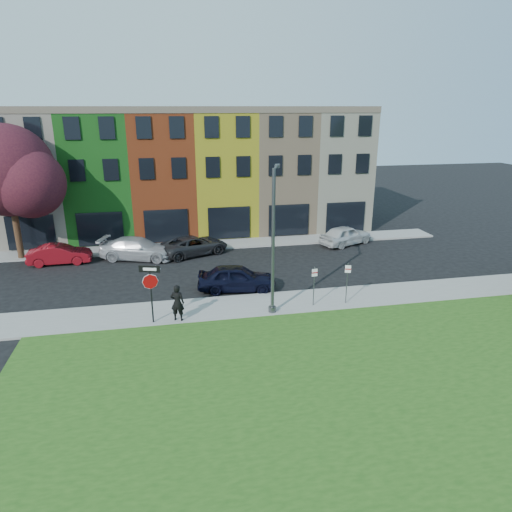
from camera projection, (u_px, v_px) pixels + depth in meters
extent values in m
plane|color=black|center=(276.00, 331.00, 22.39)|extent=(120.00, 120.00, 0.00)
cube|color=gray|center=(298.00, 302.00, 25.54)|extent=(40.00, 3.00, 0.12)
cube|color=gray|center=(194.00, 246.00, 35.79)|extent=(40.00, 2.40, 0.12)
cube|color=#214A15|center=(505.00, 380.00, 18.27)|extent=(40.00, 16.00, 0.10)
cube|color=beige|center=(41.00, 176.00, 37.79)|extent=(5.00, 10.00, 10.00)
cube|color=#237D22|center=(103.00, 174.00, 38.72)|extent=(5.00, 10.00, 10.00)
cube|color=#A23D1B|center=(163.00, 173.00, 39.65)|extent=(5.00, 10.00, 10.00)
cube|color=yellow|center=(220.00, 171.00, 40.58)|extent=(5.00, 10.00, 10.00)
cube|color=tan|center=(275.00, 170.00, 41.51)|extent=(5.00, 10.00, 10.00)
cube|color=beige|center=(327.00, 168.00, 42.44)|extent=(5.00, 10.00, 10.00)
cube|color=black|center=(198.00, 224.00, 36.50)|extent=(30.00, 0.12, 2.60)
cylinder|color=black|center=(151.00, 295.00, 22.57)|extent=(0.08, 0.08, 2.94)
cylinder|color=silver|center=(150.00, 281.00, 22.32)|extent=(0.77, 0.25, 0.79)
cylinder|color=#8B0708|center=(150.00, 282.00, 22.30)|extent=(0.73, 0.23, 0.75)
cube|color=black|center=(149.00, 269.00, 22.12)|extent=(1.02, 0.33, 0.34)
cube|color=silver|center=(149.00, 269.00, 22.09)|extent=(0.64, 0.20, 0.14)
imported|color=black|center=(177.00, 303.00, 22.96)|extent=(0.97, 0.87, 1.91)
imported|color=black|center=(237.00, 278.00, 27.09)|extent=(3.22, 5.17, 1.58)
imported|color=maroon|center=(60.00, 254.00, 31.72)|extent=(1.74, 4.30, 1.38)
imported|color=#A7A7AC|center=(138.00, 249.00, 32.70)|extent=(5.17, 6.57, 1.55)
imported|color=black|center=(194.00, 245.00, 33.73)|extent=(5.80, 6.65, 1.40)
imported|color=silver|center=(346.00, 235.00, 36.15)|extent=(5.13, 5.85, 1.54)
cylinder|color=#494C4E|center=(273.00, 244.00, 23.00)|extent=(0.18, 0.18, 7.55)
cylinder|color=#494C4E|center=(272.00, 309.00, 24.13)|extent=(0.40, 0.40, 0.30)
cylinder|color=#494C4E|center=(276.00, 168.00, 22.79)|extent=(0.74, 1.94, 0.12)
cube|color=#494C4E|center=(277.00, 166.00, 23.84)|extent=(0.41, 0.60, 0.16)
cylinder|color=#494C4E|center=(314.00, 286.00, 24.66)|extent=(0.05, 0.05, 2.21)
cube|color=silver|center=(315.00, 273.00, 24.38)|extent=(0.32, 0.06, 0.42)
cube|color=#8B0708|center=(315.00, 273.00, 24.36)|extent=(0.32, 0.05, 0.06)
cylinder|color=#494C4E|center=(347.00, 283.00, 24.90)|extent=(0.05, 0.05, 2.33)
cube|color=silver|center=(348.00, 269.00, 24.61)|extent=(0.31, 0.12, 0.42)
cube|color=#8B0708|center=(348.00, 269.00, 24.59)|extent=(0.31, 0.11, 0.06)
cylinder|color=#2F1F0F|center=(17.00, 230.00, 32.24)|extent=(0.44, 0.44, 4.05)
sphere|color=black|center=(7.00, 170.00, 30.93)|extent=(6.24, 6.24, 6.24)
sphere|color=black|center=(30.00, 183.00, 30.59)|extent=(4.68, 4.68, 4.68)
sphere|color=black|center=(12.00, 153.00, 31.23)|extent=(3.74, 3.74, 3.74)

